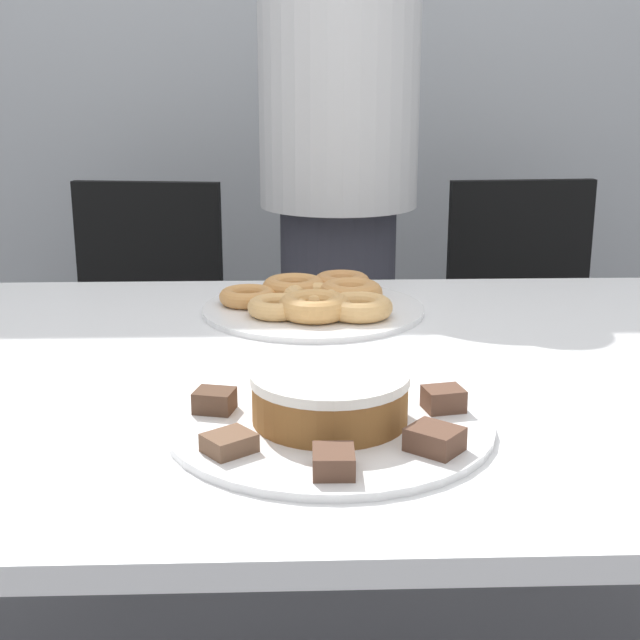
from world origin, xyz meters
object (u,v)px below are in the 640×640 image
plate_donuts (313,309)px  person_standing (338,181)px  frosted_cake (330,396)px  plate_cake (330,424)px  office_chair_left (139,368)px  office_chair_right (531,363)px

plate_donuts → person_standing: bearing=82.7°
person_standing → frosted_cake: person_standing is taller
person_standing → frosted_cake: (-0.07, -1.13, -0.12)m
person_standing → plate_cake: person_standing is taller
person_standing → plate_cake: 1.14m
frosted_cake → person_standing: bearing=86.4°
plate_donuts → plate_cake: bearing=-89.4°
plate_cake → plate_donuts: same height
plate_cake → frosted_cake: 0.04m
office_chair_left → office_chair_right: (1.03, 0.00, 0.00)m
plate_donuts → frosted_cake: 0.54m
office_chair_right → plate_donuts: office_chair_right is taller
person_standing → office_chair_left: bearing=169.8°
office_chair_left → frosted_cake: 1.36m
frosted_cake → office_chair_right: bearing=64.3°
person_standing → plate_donuts: (-0.08, -0.60, -0.16)m
office_chair_left → person_standing: bearing=-2.8°
person_standing → office_chair_left: 0.72m
office_chair_left → frosted_cake: bearing=-62.7°
person_standing → office_chair_right: person_standing is taller
office_chair_right → frosted_cake: 1.41m
person_standing → plate_cake: size_ratio=4.43×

